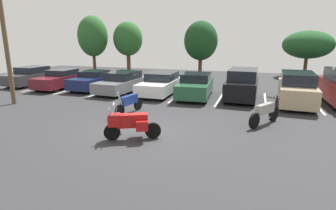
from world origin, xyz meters
TOP-DOWN VIEW (x-y plane):
  - ground at (0.00, 0.00)m, footprint 44.00×44.00m
  - motorcycle_touring at (0.02, -0.94)m, footprint 1.98×1.20m
  - motorcycle_second at (-1.61, 2.29)m, footprint 0.65×2.17m
  - motorcycle_third at (4.85, 2.49)m, footprint 1.27×2.00m
  - parking_stripes at (-1.81, 7.42)m, footprint 24.78×4.83m
  - car_charcoal at (-12.95, 7.70)m, footprint 2.00×4.39m
  - car_maroon at (-9.78, 7.23)m, footprint 1.89×4.42m
  - car_navy at (-7.12, 7.59)m, footprint 1.88×4.21m
  - car_grey at (-4.57, 7.30)m, footprint 2.22×4.89m
  - car_white at (-1.73, 7.45)m, footprint 1.95×4.75m
  - car_green at (0.73, 7.16)m, footprint 2.17×4.52m
  - car_black at (3.60, 7.56)m, footprint 1.90×4.33m
  - car_tan at (6.65, 7.14)m, footprint 2.10×4.96m
  - utility_pole at (-8.95, 2.14)m, footprint 0.71×1.74m
  - tree_center_right at (-1.31, 18.72)m, footprint 3.48×3.48m
  - tree_center at (-9.65, 18.71)m, footprint 3.28×3.28m
  - tree_left at (8.98, 19.98)m, footprint 4.68×4.68m
  - tree_right at (-13.35, 17.38)m, footprint 3.33×3.33m

SIDE VIEW (x-z plane):
  - ground at x=0.00m, z-range -0.10..0.00m
  - parking_stripes at x=-1.81m, z-range 0.00..0.01m
  - motorcycle_third at x=4.85m, z-range -0.11..1.22m
  - motorcycle_second at x=-1.61m, z-range -0.07..1.18m
  - motorcycle_touring at x=0.02m, z-range -0.05..1.35m
  - car_navy at x=-7.12m, z-range -0.02..1.36m
  - car_maroon at x=-9.78m, z-range -0.02..1.38m
  - car_grey at x=-4.57m, z-range -0.02..1.41m
  - car_white at x=-1.73m, z-range -0.02..1.43m
  - car_charcoal at x=-12.95m, z-range -0.02..1.46m
  - car_green at x=0.73m, z-range -0.03..1.51m
  - car_tan at x=6.65m, z-range -0.02..1.81m
  - car_black at x=3.60m, z-range 0.00..1.86m
  - tree_left at x=8.98m, z-range 0.88..5.33m
  - tree_center_right at x=-1.31m, z-range 0.72..6.19m
  - tree_center at x=-9.65m, z-range 0.86..6.40m
  - tree_right at x=-13.35m, z-range 0.84..7.01m
  - utility_pole at x=-8.95m, z-range 0.18..8.99m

